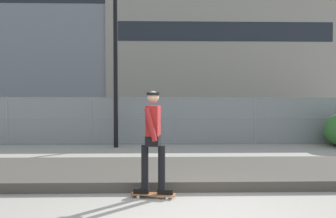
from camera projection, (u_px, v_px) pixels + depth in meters
ground_plane at (197, 217)px, 5.26m from camera, size 120.00×120.00×0.00m
gravel_berm at (184, 172)px, 8.06m from camera, size 14.26×2.88×0.20m
skateboard at (153, 194)px, 6.31m from camera, size 0.82×0.32×0.07m
skater at (153, 135)px, 6.27m from camera, size 0.73×0.61×1.86m
chain_fence at (174, 121)px, 13.62m from camera, size 19.41×0.06×1.85m
street_lamp at (115, 24)px, 12.67m from camera, size 0.44×0.44×7.31m
parked_car_near at (78, 118)px, 16.73m from camera, size 4.46×2.06×1.66m
library_building at (79, 27)px, 50.96m from camera, size 22.69×13.31×24.49m
office_block at (217, 53)px, 50.58m from camera, size 30.55×11.84×16.79m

